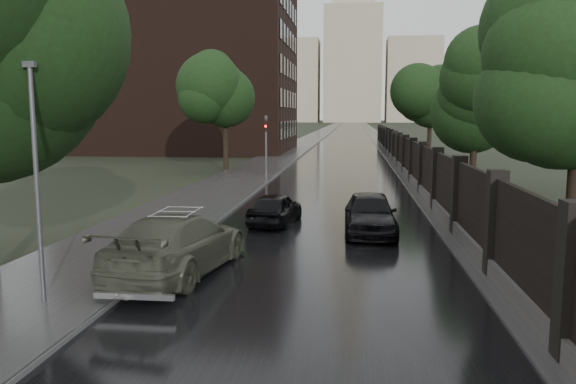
% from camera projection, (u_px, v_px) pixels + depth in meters
% --- Properties ---
extents(ground, '(800.00, 800.00, 0.00)m').
position_uv_depth(ground, '(290.00, 349.00, 9.77)').
color(ground, black).
rests_on(ground, ground).
extents(road, '(8.00, 420.00, 0.02)m').
position_uv_depth(road, '(351.00, 126.00, 196.72)').
color(road, black).
rests_on(road, ground).
extents(sidewalk_left, '(4.00, 420.00, 0.16)m').
position_uv_depth(sidewalk_left, '(334.00, 126.00, 197.40)').
color(sidewalk_left, '#2D2D2D').
rests_on(sidewalk_left, ground).
extents(verge_right, '(3.00, 420.00, 0.08)m').
position_uv_depth(verge_right, '(366.00, 126.00, 196.08)').
color(verge_right, '#2D2D2D').
rests_on(verge_right, ground).
extents(fence_right, '(0.45, 75.72, 2.70)m').
position_uv_depth(fence_right, '(403.00, 157.00, 40.60)').
color(fence_right, '#383533').
rests_on(fence_right, ground).
extents(tree_left_far, '(4.25, 4.25, 7.39)m').
position_uv_depth(tree_left_far, '(225.00, 98.00, 39.49)').
color(tree_left_far, black).
rests_on(tree_left_far, ground).
extents(tree_right_b, '(4.08, 4.08, 7.01)m').
position_uv_depth(tree_right_b, '(476.00, 98.00, 29.88)').
color(tree_right_b, black).
rests_on(tree_right_b, ground).
extents(tree_right_c, '(4.08, 4.08, 7.01)m').
position_uv_depth(tree_right_c, '(430.00, 104.00, 47.59)').
color(tree_right_c, black).
rests_on(tree_right_c, ground).
extents(lamp_post, '(0.25, 0.12, 5.11)m').
position_uv_depth(lamp_post, '(37.00, 183.00, 11.50)').
color(lamp_post, '#59595E').
rests_on(lamp_post, ground).
extents(traffic_light, '(0.16, 0.32, 4.00)m').
position_uv_depth(traffic_light, '(266.00, 142.00, 34.53)').
color(traffic_light, '#59595E').
rests_on(traffic_light, ground).
extents(brick_building, '(24.00, 18.00, 20.00)m').
position_uv_depth(brick_building, '(180.00, 60.00, 61.63)').
color(brick_building, black).
rests_on(brick_building, ground).
extents(stalinist_tower, '(92.00, 30.00, 159.00)m').
position_uv_depth(stalinist_tower, '(353.00, 50.00, 299.70)').
color(stalinist_tower, tan).
rests_on(stalinist_tower, ground).
extents(volga_sedan, '(2.88, 5.62, 1.56)m').
position_uv_depth(volga_sedan, '(178.00, 244.00, 14.36)').
color(volga_sedan, '#46493A').
rests_on(volga_sedan, ground).
extents(hatchback_left, '(1.90, 3.72, 1.21)m').
position_uv_depth(hatchback_left, '(275.00, 208.00, 20.79)').
color(hatchback_left, black).
rests_on(hatchback_left, ground).
extents(car_right_near, '(1.80, 4.28, 1.45)m').
position_uv_depth(car_right_near, '(370.00, 213.00, 19.09)').
color(car_right_near, black).
rests_on(car_right_near, ground).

